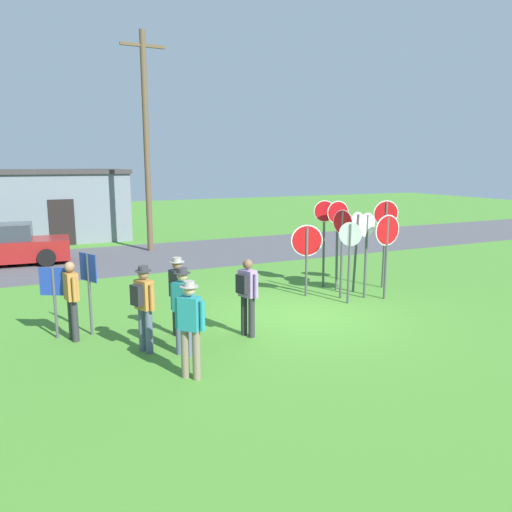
{
  "coord_description": "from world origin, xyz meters",
  "views": [
    {
      "loc": [
        -6.08,
        -10.06,
        3.67
      ],
      "look_at": [
        -0.56,
        1.48,
        1.3
      ],
      "focal_mm": 34.97,
      "sensor_mm": 36.0,
      "label": 1
    }
  ],
  "objects_px": {
    "stop_sign_rear_left": "(366,241)",
    "parked_car_on_street": "(5,246)",
    "info_panel_leftmost": "(89,279)",
    "stop_sign_leaning_right": "(387,241)",
    "person_in_teal": "(72,296)",
    "person_on_left": "(178,292)",
    "person_near_signs": "(247,292)",
    "stop_sign_center_cluster": "(356,237)",
    "stop_sign_leaning_left": "(307,248)",
    "utility_pole": "(146,140)",
    "info_panel_middle": "(54,290)",
    "stop_sign_rear_right": "(324,230)",
    "stop_sign_tallest": "(342,239)",
    "person_in_dark_shirt": "(183,306)",
    "person_holding_notes": "(190,324)",
    "person_with_sunhat": "(144,303)",
    "stop_sign_low_front": "(337,231)",
    "stop_sign_far_back": "(385,228)",
    "stop_sign_nearest": "(350,250)"
  },
  "relations": [
    {
      "from": "stop_sign_tallest",
      "to": "person_in_dark_shirt",
      "type": "height_order",
      "value": "stop_sign_tallest"
    },
    {
      "from": "parked_car_on_street",
      "to": "stop_sign_rear_left",
      "type": "height_order",
      "value": "stop_sign_rear_left"
    },
    {
      "from": "person_in_dark_shirt",
      "to": "info_panel_leftmost",
      "type": "relative_size",
      "value": 0.97
    },
    {
      "from": "stop_sign_low_front",
      "to": "person_holding_notes",
      "type": "xyz_separation_m",
      "value": [
        -5.83,
        -4.09,
        -0.77
      ]
    },
    {
      "from": "stop_sign_nearest",
      "to": "stop_sign_leaning_right",
      "type": "height_order",
      "value": "stop_sign_leaning_right"
    },
    {
      "from": "stop_sign_center_cluster",
      "to": "stop_sign_low_front",
      "type": "bearing_deg",
      "value": 126.85
    },
    {
      "from": "person_holding_notes",
      "to": "person_with_sunhat",
      "type": "distance_m",
      "value": 1.62
    },
    {
      "from": "parked_car_on_street",
      "to": "stop_sign_tallest",
      "type": "bearing_deg",
      "value": -47.57
    },
    {
      "from": "stop_sign_center_cluster",
      "to": "person_near_signs",
      "type": "relative_size",
      "value": 1.38
    },
    {
      "from": "info_panel_leftmost",
      "to": "parked_car_on_street",
      "type": "bearing_deg",
      "value": 100.77
    },
    {
      "from": "stop_sign_rear_right",
      "to": "stop_sign_tallest",
      "type": "bearing_deg",
      "value": -102.82
    },
    {
      "from": "person_near_signs",
      "to": "info_panel_middle",
      "type": "relative_size",
      "value": 1.1
    },
    {
      "from": "person_in_dark_shirt",
      "to": "utility_pole",
      "type": "bearing_deg",
      "value": 79.21
    },
    {
      "from": "stop_sign_nearest",
      "to": "person_in_dark_shirt",
      "type": "bearing_deg",
      "value": -161.86
    },
    {
      "from": "stop_sign_tallest",
      "to": "stop_sign_center_cluster",
      "type": "relative_size",
      "value": 1.05
    },
    {
      "from": "stop_sign_center_cluster",
      "to": "info_panel_middle",
      "type": "relative_size",
      "value": 1.51
    },
    {
      "from": "utility_pole",
      "to": "person_with_sunhat",
      "type": "height_order",
      "value": "utility_pole"
    },
    {
      "from": "stop_sign_leaning_right",
      "to": "person_in_teal",
      "type": "xyz_separation_m",
      "value": [
        -8.09,
        0.23,
        -0.66
      ]
    },
    {
      "from": "person_near_signs",
      "to": "stop_sign_leaning_left",
      "type": "bearing_deg",
      "value": 38.68
    },
    {
      "from": "person_on_left",
      "to": "person_near_signs",
      "type": "relative_size",
      "value": 1.03
    },
    {
      "from": "utility_pole",
      "to": "stop_sign_rear_left",
      "type": "relative_size",
      "value": 3.77
    },
    {
      "from": "stop_sign_center_cluster",
      "to": "info_panel_leftmost",
      "type": "height_order",
      "value": "stop_sign_center_cluster"
    },
    {
      "from": "utility_pole",
      "to": "person_near_signs",
      "type": "distance_m",
      "value": 12.23
    },
    {
      "from": "stop_sign_rear_left",
      "to": "person_near_signs",
      "type": "distance_m",
      "value": 4.53
    },
    {
      "from": "stop_sign_low_front",
      "to": "stop_sign_leaning_left",
      "type": "relative_size",
      "value": 1.3
    },
    {
      "from": "stop_sign_nearest",
      "to": "person_in_teal",
      "type": "relative_size",
      "value": 1.29
    },
    {
      "from": "stop_sign_rear_left",
      "to": "parked_car_on_street",
      "type": "bearing_deg",
      "value": 133.67
    },
    {
      "from": "stop_sign_center_cluster",
      "to": "stop_sign_leaning_left",
      "type": "xyz_separation_m",
      "value": [
        -1.52,
        0.19,
        -0.22
      ]
    },
    {
      "from": "stop_sign_center_cluster",
      "to": "info_panel_leftmost",
      "type": "bearing_deg",
      "value": -175.77
    },
    {
      "from": "person_in_teal",
      "to": "stop_sign_leaning_right",
      "type": "bearing_deg",
      "value": -1.66
    },
    {
      "from": "stop_sign_tallest",
      "to": "stop_sign_center_cluster",
      "type": "bearing_deg",
      "value": 27.44
    },
    {
      "from": "person_in_teal",
      "to": "info_panel_leftmost",
      "type": "xyz_separation_m",
      "value": [
        0.38,
        0.2,
        0.29
      ]
    },
    {
      "from": "stop_sign_far_back",
      "to": "stop_sign_rear_right",
      "type": "bearing_deg",
      "value": 148.43
    },
    {
      "from": "info_panel_leftmost",
      "to": "utility_pole",
      "type": "bearing_deg",
      "value": 69.54
    },
    {
      "from": "stop_sign_tallest",
      "to": "stop_sign_leaning_right",
      "type": "distance_m",
      "value": 1.21
    },
    {
      "from": "person_in_dark_shirt",
      "to": "person_near_signs",
      "type": "height_order",
      "value": "person_in_dark_shirt"
    },
    {
      "from": "stop_sign_nearest",
      "to": "stop_sign_tallest",
      "type": "bearing_deg",
      "value": 77.49
    },
    {
      "from": "stop_sign_leaning_right",
      "to": "stop_sign_rear_left",
      "type": "bearing_deg",
      "value": 143.16
    },
    {
      "from": "parked_car_on_street",
      "to": "info_panel_leftmost",
      "type": "xyz_separation_m",
      "value": [
        1.78,
        -9.38,
        0.55
      ]
    },
    {
      "from": "stop_sign_rear_right",
      "to": "info_panel_leftmost",
      "type": "distance_m",
      "value": 7.14
    },
    {
      "from": "stop_sign_low_front",
      "to": "info_panel_middle",
      "type": "bearing_deg",
      "value": -173.39
    },
    {
      "from": "parked_car_on_street",
      "to": "stop_sign_low_front",
      "type": "distance_m",
      "value": 12.24
    },
    {
      "from": "stop_sign_leaning_right",
      "to": "info_panel_leftmost",
      "type": "relative_size",
      "value": 1.29
    },
    {
      "from": "info_panel_leftmost",
      "to": "info_panel_middle",
      "type": "distance_m",
      "value": 0.73
    },
    {
      "from": "stop_sign_nearest",
      "to": "stop_sign_leaning_left",
      "type": "bearing_deg",
      "value": 120.33
    },
    {
      "from": "stop_sign_center_cluster",
      "to": "stop_sign_leaning_left",
      "type": "relative_size",
      "value": 1.15
    },
    {
      "from": "stop_sign_rear_right",
      "to": "stop_sign_rear_left",
      "type": "xyz_separation_m",
      "value": [
        0.31,
        -1.63,
        -0.14
      ]
    },
    {
      "from": "person_near_signs",
      "to": "parked_car_on_street",
      "type": "bearing_deg",
      "value": 113.7
    },
    {
      "from": "stop_sign_leaning_right",
      "to": "person_in_teal",
      "type": "bearing_deg",
      "value": 178.34
    },
    {
      "from": "stop_sign_nearest",
      "to": "stop_sign_low_front",
      "type": "bearing_deg",
      "value": 68.4
    }
  ]
}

